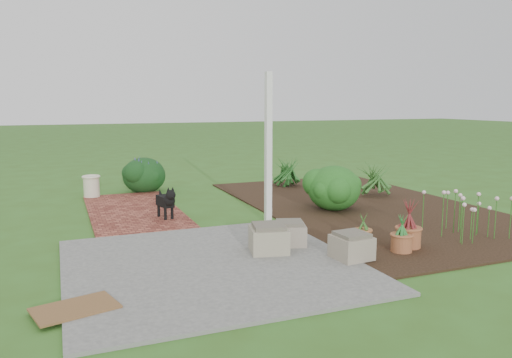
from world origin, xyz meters
name	(u,v)px	position (x,y,z in m)	size (l,w,h in m)	color
ground	(254,225)	(0.00, 0.00, 0.00)	(80.00, 80.00, 0.00)	#365D1D
concrete_patio	(212,265)	(-1.25, -1.75, 0.02)	(3.50, 3.50, 0.04)	#595856
brick_path	(134,211)	(-1.70, 1.75, 0.02)	(1.60, 3.50, 0.04)	maroon
garden_bed	(365,206)	(2.50, 0.50, 0.01)	(4.00, 7.00, 0.03)	black
veranda_post	(268,148)	(0.30, 0.10, 1.25)	(0.10, 0.10, 2.50)	white
stone_trough_near	(352,247)	(0.46, -2.23, 0.19)	(0.44, 0.44, 0.29)	gray
stone_trough_mid	(290,234)	(0.01, -1.36, 0.18)	(0.43, 0.43, 0.28)	gray
stone_trough_far	(269,240)	(-0.40, -1.57, 0.20)	(0.48, 0.48, 0.32)	gray
coir_doormat	(75,308)	(-2.88, -2.60, 0.05)	(0.76, 0.49, 0.02)	brown
black_dog	(166,200)	(-1.27, 0.84, 0.35)	(0.26, 0.60, 0.52)	black
cream_ceramic_urn	(92,186)	(-2.33, 3.38, 0.26)	(0.32, 0.32, 0.43)	beige
evergreen_shrub	(334,187)	(1.79, 0.47, 0.45)	(0.99, 0.99, 0.84)	#10410C
agapanthus_clump_back	(375,176)	(3.29, 1.33, 0.46)	(0.95, 0.95, 0.86)	#104319
agapanthus_clump_front	(287,169)	(2.11, 3.18, 0.42)	(0.89, 0.89, 0.79)	#113D16
pink_flower_patch	(461,212)	(2.66, -1.80, 0.38)	(1.09, 1.09, 0.70)	#113D0F
terracotta_pot_bronze	(408,237)	(1.48, -2.06, 0.17)	(0.34, 0.34, 0.28)	brown
terracotta_pot_small_left	(363,236)	(1.02, -1.66, 0.13)	(0.24, 0.24, 0.20)	#9D6135
terracotta_pot_small_right	(401,243)	(1.26, -2.20, 0.15)	(0.28, 0.28, 0.24)	#955532
purple_flowering_bush	(144,174)	(-1.18, 3.72, 0.40)	(0.95, 0.95, 0.81)	black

